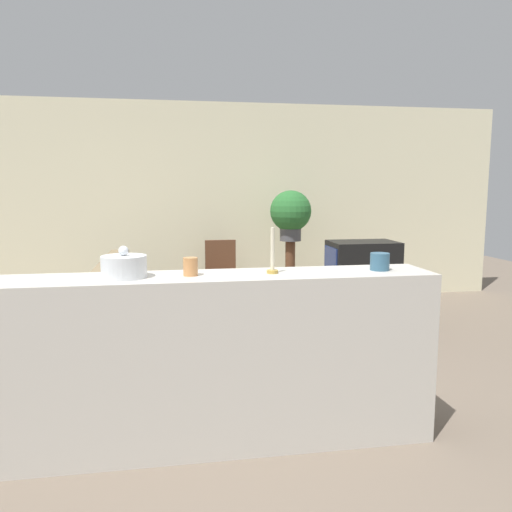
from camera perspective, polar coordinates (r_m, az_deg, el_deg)
The scene contains 13 objects.
ground_plane at distance 3.75m, azimuth -6.69°, elevation -17.02°, with size 14.00×14.00×0.00m, color #756656.
wall_back at distance 6.84m, azimuth -8.36°, elevation 5.90°, with size 9.00×0.06×2.70m.
couch at distance 5.09m, azimuth -12.96°, elevation -6.92°, with size 0.88×2.08×0.85m.
tv_stand at distance 5.57m, azimuth 11.94°, elevation -6.00°, with size 0.83×0.51×0.51m.
television at distance 5.47m, azimuth 12.03°, elevation -0.91°, with size 0.72×0.48×0.49m.
wooden_chair at distance 6.39m, azimuth -3.97°, elevation -1.94°, with size 0.44×0.44×0.90m.
plant_stand at distance 6.46m, azimuth 3.91°, elevation -2.19°, with size 0.13×0.13×0.89m.
potted_plant at distance 6.37m, azimuth 3.98°, elevation 4.95°, with size 0.52×0.52×0.64m.
foreground_counter at distance 3.10m, azimuth -6.37°, elevation -11.91°, with size 2.85×0.44×1.06m.
decorative_bowl at distance 2.96m, azimuth -14.85°, elevation -1.15°, with size 0.26×0.26×0.18m.
candle_jar at distance 2.95m, azimuth -7.50°, elevation -1.21°, with size 0.09×0.09×0.11m.
candlestick at distance 3.00m, azimuth 1.89°, elevation -0.23°, with size 0.07×0.07×0.28m.
coffee_tin at distance 3.21m, azimuth 13.96°, elevation -0.63°, with size 0.12×0.12×0.11m.
Camera 1 is at (-0.15, -3.40, 1.58)m, focal length 35.00 mm.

